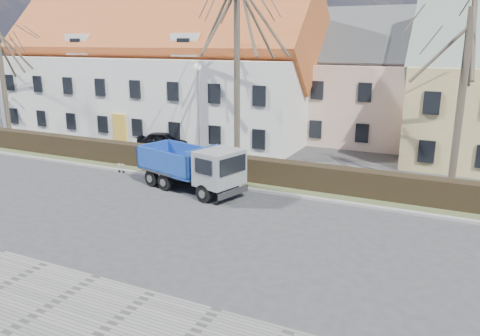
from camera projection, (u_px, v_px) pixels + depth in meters
The scene contains 14 objects.
ground at pixel (193, 217), 20.47m from camera, with size 120.00×120.00×0.00m, color #343436.
sidewalk_near at pixel (35, 316), 13.06m from camera, with size 80.00×5.00×0.08m, color gray.
curb_far at pixel (239, 187), 24.45m from camera, with size 80.00×0.30×0.12m, color gray.
grass_strip at pixel (251, 180), 25.84m from camera, with size 80.00×3.00×0.10m, color #434D2B.
hedge at pixel (250, 170), 25.51m from camera, with size 60.00×0.90×1.30m, color black.
building_white at pixel (157, 75), 38.56m from camera, with size 26.80×10.80×9.50m, color silver, non-canonical shape.
building_pink at pixel (376, 89), 35.14m from camera, with size 10.80×8.80×8.00m, color beige, non-canonical shape.
tree_0 at pixel (2, 75), 35.75m from camera, with size 7.20×7.20×9.90m, color #433A2E, non-canonical shape.
tree_1 at pixel (237, 61), 27.03m from camera, with size 9.20×9.20×12.65m, color #433A2E, non-canonical shape.
tree_2 at pixel (463, 84), 22.23m from camera, with size 8.00×8.00×11.00m, color #433A2E, non-canonical shape.
dump_truck at pixel (188, 166), 24.08m from camera, with size 6.24×2.32×2.50m, color navy, non-canonical shape.
streetlight at pixel (199, 117), 27.29m from camera, with size 0.49×0.49×6.32m, color #9C9C9C, non-canonical shape.
cart_frame at pixel (118, 167), 27.37m from camera, with size 0.67×0.38×0.61m, color silver, non-canonical shape.
parked_car_a at pixel (163, 141), 33.18m from camera, with size 1.49×3.70×1.26m, color black.
Camera 1 is at (10.16, -16.39, 7.47)m, focal length 35.00 mm.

